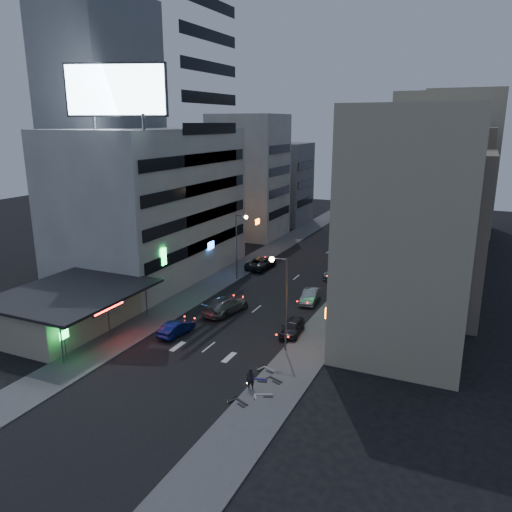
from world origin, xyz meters
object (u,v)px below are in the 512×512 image
Objects in this scene: parked_car_right_near at (292,327)px; parked_car_right_far at (338,271)px; parked_car_right_mid at (310,296)px; parked_car_left at (261,263)px; road_car_silver at (226,305)px; scooter_silver_a at (273,386)px; person at (251,378)px; scooter_black_a at (249,397)px; scooter_blue at (268,372)px; road_car_blue at (176,328)px; scooter_silver_b at (277,365)px; scooter_black_b at (283,375)px.

parked_car_right_near is 0.75× the size of parked_car_right_far.
parked_car_left is at bearing 129.17° from parked_car_right_mid.
road_car_silver reaches higher than scooter_silver_a.
person reaches higher than scooter_black_a.
scooter_silver_a is (13.63, -28.71, -0.05)m from parked_car_left.
parked_car_right_near is 21.44m from parked_car_left.
person reaches higher than scooter_silver_a.
parked_car_left is 2.82× the size of scooter_black_a.
road_car_blue is at bearing 56.25° from scooter_blue.
scooter_black_a reaches higher than road_car_blue.
parked_car_right_far reaches higher than scooter_black_a.
scooter_silver_a is at bearing -86.27° from parked_car_right_mid.
person reaches higher than scooter_silver_b.
parked_car_right_mid is 0.75× the size of road_car_silver.
scooter_black_b is at bearing -120.26° from scooter_silver_b.
road_car_silver is 14.39m from scooter_blue.
scooter_silver_b is at bearing -83.90° from parked_car_right_near.
road_car_blue is (-8.57, -23.26, -0.14)m from parked_car_right_far.
person is (0.70, -10.42, 0.23)m from parked_car_right_near.
scooter_silver_b is (12.67, -25.59, -0.05)m from parked_car_left.
scooter_silver_a is at bearing 0.82° from scooter_black_a.
parked_car_left is 1.40× the size of road_car_blue.
scooter_black_b is at bearing -28.25° from scooter_silver_a.
road_car_silver reaches higher than parked_car_left.
parked_car_right_far is (10.22, 0.55, 0.02)m from parked_car_left.
road_car_blue is 13.71m from scooter_black_a.
person is at bearing -173.23° from scooter_silver_b.
scooter_silver_a is 3.26m from scooter_silver_b.
parked_car_right_near is at bearing -148.75° from road_car_blue.
scooter_black_b is at bearing -145.63° from person.
person reaches higher than parked_car_left.
scooter_silver_b is at bearing -79.56° from parked_car_right_far.
parked_car_right_mid is 17.73m from scooter_black_b.
road_car_silver reaches higher than parked_car_right_mid.
road_car_silver is at bearing -107.91° from parked_car_right_far.
person is 0.82× the size of scooter_black_a.
scooter_black_b reaches higher than scooter_black_a.
person is 0.79× the size of scooter_blue.
road_car_silver is 2.95× the size of scooter_silver_a.
scooter_silver_a is (10.46, -12.67, -0.12)m from road_car_silver.
road_car_silver reaches higher than road_car_blue.
parked_car_right_near is at bearing 123.39° from parked_car_left.
road_car_silver is at bearing 14.71° from scooter_silver_a.
parked_car_right_far reaches higher than parked_car_right_near.
parked_car_right_far is 26.26m from scooter_silver_b.
road_car_silver is at bearing -65.33° from person.
road_car_blue is at bearing 96.05° from parked_car_left.
parked_car_right_near reaches higher than scooter_silver_b.
scooter_blue is (10.87, -4.27, 0.09)m from road_car_blue.
parked_car_right_far is 24.79m from road_car_blue.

